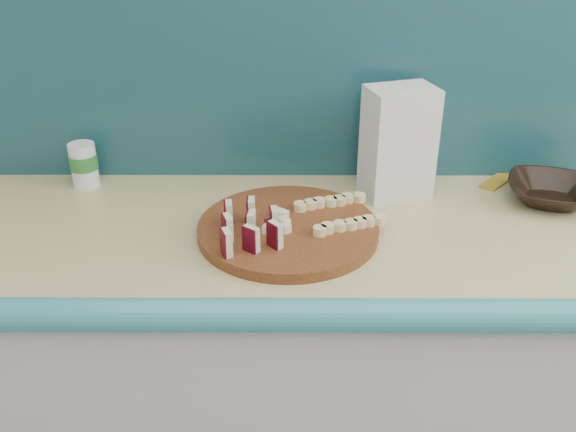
{
  "coord_description": "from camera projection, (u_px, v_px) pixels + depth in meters",
  "views": [
    {
      "loc": [
        -0.23,
        0.32,
        1.57
      ],
      "look_at": [
        -0.24,
        1.48,
        0.95
      ],
      "focal_mm": 40.0,
      "sensor_mm": 36.0,
      "label": 1
    }
  ],
  "objects": [
    {
      "name": "kitchen_counter",
      "position": [
        425.0,
        391.0,
        1.57
      ],
      "size": [
        2.2,
        0.63,
        0.91
      ],
      "color": "beige",
      "rests_on": "ground"
    },
    {
      "name": "banana_peel",
      "position": [
        529.0,
        176.0,
        1.58
      ],
      "size": [
        0.25,
        0.22,
        0.01
      ],
      "rotation": [
        0.0,
        0.0,
        -0.31
      ],
      "color": "gold",
      "rests_on": "kitchen_counter"
    },
    {
      "name": "banana_slices",
      "position": [
        339.0,
        213.0,
        1.35
      ],
      "size": [
        0.19,
        0.18,
        0.02
      ],
      "color": "beige",
      "rests_on": "cutting_board"
    },
    {
      "name": "cutting_board",
      "position": [
        288.0,
        229.0,
        1.33
      ],
      "size": [
        0.48,
        0.48,
        0.02
      ],
      "primitive_type": "cylinder",
      "rotation": [
        0.0,
        0.0,
        0.33
      ],
      "color": "#4D1F10",
      "rests_on": "kitchen_counter"
    },
    {
      "name": "apple_chunks",
      "position": [
        277.0,
        222.0,
        1.31
      ],
      "size": [
        0.05,
        0.06,
        0.02
      ],
      "color": "#EEE8BE",
      "rests_on": "cutting_board"
    },
    {
      "name": "apple_wedges",
      "position": [
        248.0,
        226.0,
        1.26
      ],
      "size": [
        0.12,
        0.17,
        0.05
      ],
      "color": "beige",
      "rests_on": "cutting_board"
    },
    {
      "name": "flour_bag",
      "position": [
        398.0,
        142.0,
        1.45
      ],
      "size": [
        0.17,
        0.14,
        0.25
      ],
      "primitive_type": "cube",
      "rotation": [
        0.0,
        0.0,
        0.3
      ],
      "color": "silver",
      "rests_on": "kitchen_counter"
    },
    {
      "name": "backsplash",
      "position": [
        433.0,
        75.0,
        1.49
      ],
      "size": [
        2.2,
        0.02,
        0.5
      ],
      "primitive_type": "cube",
      "color": "teal",
      "rests_on": "kitchen_counter"
    },
    {
      "name": "brown_bowl",
      "position": [
        551.0,
        192.0,
        1.46
      ],
      "size": [
        0.24,
        0.24,
        0.05
      ],
      "primitive_type": "imported",
      "rotation": [
        0.0,
        0.0,
        -0.26
      ],
      "color": "black",
      "rests_on": "kitchen_counter"
    },
    {
      "name": "canister",
      "position": [
        84.0,
        164.0,
        1.52
      ],
      "size": [
        0.07,
        0.07,
        0.11
      ],
      "rotation": [
        0.0,
        0.0,
        -0.08
      ],
      "color": "white",
      "rests_on": "kitchen_counter"
    }
  ]
}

